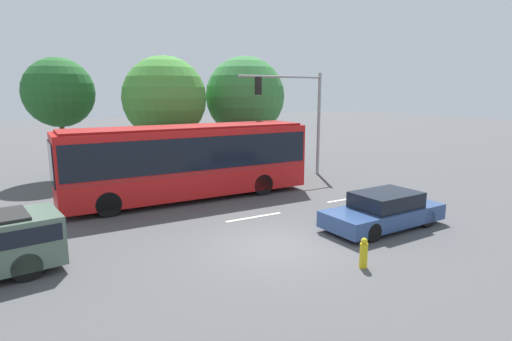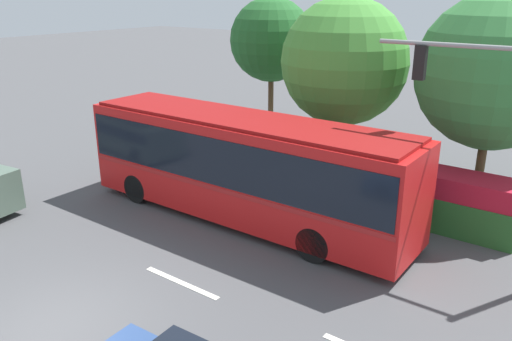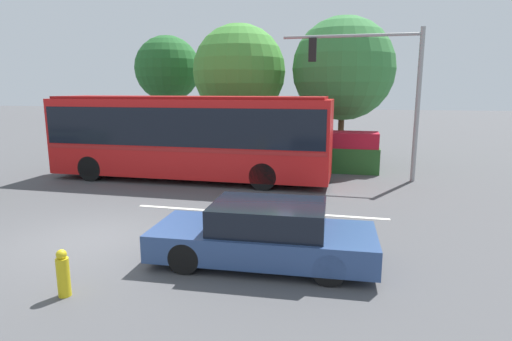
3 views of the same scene
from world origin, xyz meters
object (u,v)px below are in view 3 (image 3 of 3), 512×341
object	(u,v)px
street_tree_centre	(239,72)
street_tree_right	(343,69)
traffic_light_pole	(382,79)
city_bus	(189,133)
sedan_foreground	(265,234)
fire_hydrant	(63,274)
street_tree_left	(168,69)

from	to	relation	value
street_tree_centre	street_tree_right	xyz separation A→B (m)	(5.09, 0.09, 0.08)
traffic_light_pole	street_tree_right	xyz separation A→B (m)	(-1.59, 3.58, 0.56)
city_bus	traffic_light_pole	world-z (taller)	traffic_light_pole
traffic_light_pole	sedan_foreground	bearing A→B (deg)	73.39
city_bus	fire_hydrant	distance (m)	9.78
street_tree_centre	street_tree_right	size ratio (longest dim) A/B	0.97
street_tree_left	city_bus	bearing A→B (deg)	-60.53
fire_hydrant	traffic_light_pole	bearing A→B (deg)	62.73
sedan_foreground	street_tree_left	world-z (taller)	street_tree_left
city_bus	street_tree_left	distance (m)	9.51
street_tree_left	street_tree_right	bearing A→B (deg)	-14.20
street_tree_centre	sedan_foreground	bearing A→B (deg)	-72.40
fire_hydrant	street_tree_right	bearing A→B (deg)	74.11
sedan_foreground	fire_hydrant	xyz separation A→B (m)	(-3.12, -2.24, -0.20)
city_bus	traffic_light_pole	distance (m)	7.79
street_tree_centre	street_tree_right	distance (m)	5.09
city_bus	street_tree_left	size ratio (longest dim) A/B	1.67
city_bus	street_tree_right	size ratio (longest dim) A/B	1.60
street_tree_left	fire_hydrant	distance (m)	18.93
fire_hydrant	street_tree_left	bearing A→B (deg)	108.84
traffic_light_pole	street_tree_centre	bearing A→B (deg)	-27.55
street_tree_centre	fire_hydrant	xyz separation A→B (m)	(0.86, -14.77, -4.03)
city_bus	street_tree_left	xyz separation A→B (m)	(-4.46, 7.89, 2.87)
city_bus	fire_hydrant	xyz separation A→B (m)	(1.49, -9.55, -1.47)
sedan_foreground	street_tree_centre	world-z (taller)	street_tree_centre
street_tree_left	street_tree_centre	distance (m)	5.76
sedan_foreground	street_tree_right	distance (m)	13.27
street_tree_centre	traffic_light_pole	bearing A→B (deg)	-27.55
city_bus	street_tree_right	distance (m)	8.24
street_tree_left	fire_hydrant	xyz separation A→B (m)	(5.95, -17.44, -4.34)
street_tree_centre	fire_hydrant	bearing A→B (deg)	-86.67
traffic_light_pole	street_tree_centre	size ratio (longest dim) A/B	0.87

